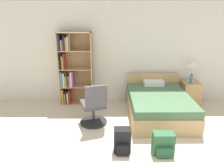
# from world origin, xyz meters

# --- Properties ---
(wall_back) EXTENTS (9.00, 0.06, 2.60)m
(wall_back) POSITION_xyz_m (0.00, 3.23, 1.30)
(wall_back) COLOR silver
(wall_back) RESTS_ON ground_plane
(bookshelf) EXTENTS (0.84, 0.32, 1.88)m
(bookshelf) POSITION_xyz_m (-1.55, 2.99, 0.94)
(bookshelf) COLOR tan
(bookshelf) RESTS_ON ground_plane
(bed) EXTENTS (1.36, 1.90, 0.79)m
(bed) POSITION_xyz_m (0.57, 2.23, 0.28)
(bed) COLOR tan
(bed) RESTS_ON ground_plane
(office_chair) EXTENTS (0.61, 0.67, 0.95)m
(office_chair) POSITION_xyz_m (-0.90, 1.78, 0.41)
(office_chair) COLOR #232326
(office_chair) RESTS_ON ground_plane
(nightstand) EXTENTS (0.44, 0.46, 0.60)m
(nightstand) POSITION_xyz_m (1.57, 2.91, 0.30)
(nightstand) COLOR tan
(nightstand) RESTS_ON ground_plane
(table_lamp) EXTENTS (0.27, 0.27, 0.54)m
(table_lamp) POSITION_xyz_m (1.55, 2.93, 1.05)
(table_lamp) COLOR #B2B2B7
(table_lamp) RESTS_ON nightstand
(water_bottle) EXTENTS (0.06, 0.06, 0.25)m
(water_bottle) POSITION_xyz_m (1.51, 2.80, 0.72)
(water_bottle) COLOR teal
(water_bottle) RESTS_ON nightstand
(backpack_green) EXTENTS (0.36, 0.29, 0.39)m
(backpack_green) POSITION_xyz_m (0.35, 0.74, 0.18)
(backpack_green) COLOR #2D603D
(backpack_green) RESTS_ON ground_plane
(backpack_black) EXTENTS (0.28, 0.28, 0.44)m
(backpack_black) POSITION_xyz_m (-0.35, 0.80, 0.21)
(backpack_black) COLOR black
(backpack_black) RESTS_ON ground_plane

